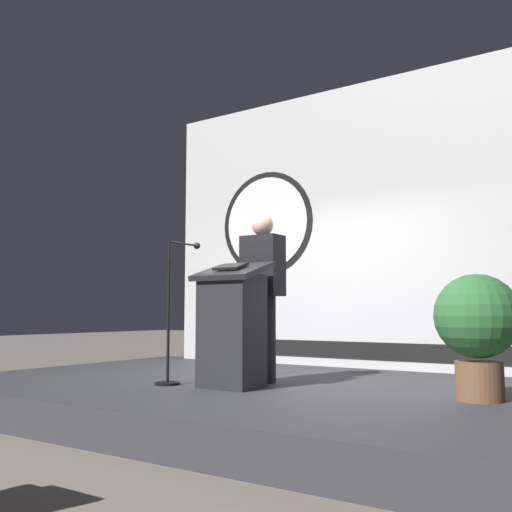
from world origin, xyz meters
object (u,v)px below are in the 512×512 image
(podium, at_px, (232,326))
(microphone_stand, at_px, (172,332))
(speaker_person, at_px, (263,295))
(potted_plant, at_px, (477,324))

(podium, height_order, microphone_stand, microphone_stand)
(podium, bearing_deg, microphone_stand, -171.83)
(podium, height_order, speaker_person, speaker_person)
(speaker_person, relative_size, microphone_stand, 1.17)
(speaker_person, bearing_deg, podium, -92.81)
(speaker_person, relative_size, potted_plant, 1.69)
(podium, bearing_deg, potted_plant, 12.26)
(podium, distance_m, microphone_stand, 0.64)
(podium, xyz_separation_m, microphone_stand, (-0.64, -0.09, -0.06))
(speaker_person, distance_m, potted_plant, 2.04)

